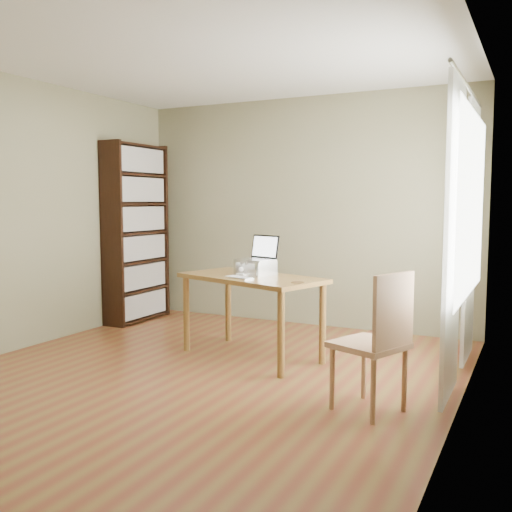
% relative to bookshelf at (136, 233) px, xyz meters
% --- Properties ---
extents(room, '(4.04, 4.54, 2.64)m').
position_rel_bookshelf_xyz_m(room, '(1.86, -1.54, 0.25)').
color(room, brown).
rests_on(room, ground).
extents(bookshelf, '(0.30, 0.90, 2.10)m').
position_rel_bookshelf_xyz_m(bookshelf, '(0.00, 0.00, 0.00)').
color(bookshelf, black).
rests_on(bookshelf, ground).
extents(curtains, '(0.03, 1.90, 2.25)m').
position_rel_bookshelf_xyz_m(curtains, '(3.75, -0.75, 0.12)').
color(curtains, white).
rests_on(curtains, ground).
extents(desk, '(1.47, 1.04, 0.75)m').
position_rel_bookshelf_xyz_m(desk, '(1.96, -0.85, -0.40)').
color(desk, brown).
rests_on(desk, ground).
extents(laptop_stand, '(0.32, 0.25, 0.13)m').
position_rel_bookshelf_xyz_m(laptop_stand, '(1.96, -0.77, -0.22)').
color(laptop_stand, silver).
rests_on(laptop_stand, desk).
extents(laptop, '(0.38, 0.36, 0.23)m').
position_rel_bookshelf_xyz_m(laptop, '(1.96, -0.71, -0.11)').
color(laptop, silver).
rests_on(laptop, laptop_stand).
extents(keyboard, '(0.29, 0.19, 0.02)m').
position_rel_bookshelf_xyz_m(keyboard, '(1.95, -1.07, -0.29)').
color(keyboard, silver).
rests_on(keyboard, desk).
extents(coaster, '(0.11, 0.11, 0.01)m').
position_rel_bookshelf_xyz_m(coaster, '(2.51, -1.07, -0.30)').
color(coaster, '#50361B').
rests_on(coaster, desk).
extents(cat, '(0.24, 0.48, 0.15)m').
position_rel_bookshelf_xyz_m(cat, '(1.95, -0.74, -0.24)').
color(cat, '#413933').
rests_on(cat, desk).
extents(chair, '(0.56, 0.56, 0.96)m').
position_rel_bookshelf_xyz_m(chair, '(3.36, -1.70, -0.53)').
color(chair, tan).
rests_on(chair, ground).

